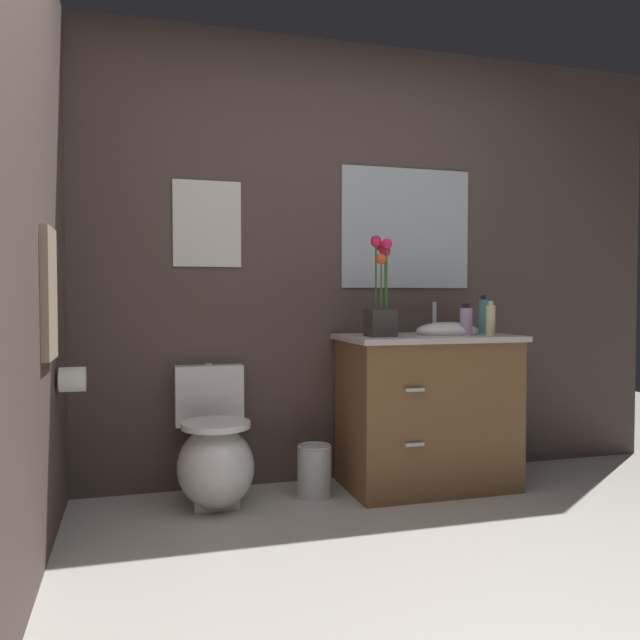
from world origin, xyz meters
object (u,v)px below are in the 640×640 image
at_px(lotion_bottle, 490,320).
at_px(wall_poster, 207,224).
at_px(vanity_cabinet, 428,409).
at_px(hanging_towel, 49,294).
at_px(hand_wash_bottle, 466,321).
at_px(wall_mirror, 406,228).
at_px(toilet_paper_roll, 73,379).
at_px(trash_bin, 314,470).
at_px(flower_vase, 381,301).
at_px(soap_bottle, 483,316).
at_px(toilet, 214,456).

xyz_separation_m(lotion_bottle, wall_poster, (-1.46, 0.43, 0.52)).
distance_m(vanity_cabinet, hanging_towel, 2.03).
xyz_separation_m(hand_wash_bottle, wall_mirror, (-0.18, 0.39, 0.53)).
relative_size(wall_mirror, toilet_paper_roll, 7.27).
bearing_deg(wall_poster, hanging_towel, -132.34).
distance_m(trash_bin, wall_poster, 1.43).
xyz_separation_m(vanity_cabinet, hand_wash_bottle, (0.18, -0.10, 0.49)).
bearing_deg(flower_vase, wall_mirror, 49.75).
xyz_separation_m(soap_bottle, wall_mirror, (-0.36, 0.27, 0.51)).
height_order(wall_poster, toilet_paper_roll, wall_poster).
bearing_deg(toilet, wall_mirror, 12.98).
xyz_separation_m(trash_bin, hanging_towel, (-1.22, -0.48, 0.92)).
xyz_separation_m(toilet, toilet_paper_roll, (-0.65, -0.20, 0.44)).
distance_m(wall_mirror, toilet_paper_roll, 2.02).
distance_m(soap_bottle, wall_poster, 1.62).
distance_m(soap_bottle, lotion_bottle, 0.18).
relative_size(hand_wash_bottle, wall_poster, 0.37).
distance_m(toilet, lotion_bottle, 1.62).
relative_size(wall_poster, hanging_towel, 0.89).
bearing_deg(soap_bottle, hanging_towel, -167.21).
bearing_deg(hand_wash_bottle, soap_bottle, 35.00).
distance_m(hand_wash_bottle, hanging_towel, 2.08).
bearing_deg(toilet_paper_roll, flower_vase, 4.16).
relative_size(vanity_cabinet, trash_bin, 3.74).
height_order(lotion_bottle, toilet_paper_roll, lotion_bottle).
bearing_deg(toilet_paper_roll, trash_bin, 8.48).
xyz_separation_m(lotion_bottle, wall_mirror, (-0.30, 0.43, 0.53)).
distance_m(flower_vase, wall_mirror, 0.63).
xyz_separation_m(vanity_cabinet, trash_bin, (-0.65, 0.00, -0.29)).
bearing_deg(vanity_cabinet, toilet_paper_roll, -174.64).
relative_size(toilet, vanity_cabinet, 0.68).
distance_m(soap_bottle, hanging_towel, 2.28).
bearing_deg(wall_mirror, toilet, -167.02).
height_order(vanity_cabinet, wall_mirror, wall_mirror).
xyz_separation_m(lotion_bottle, trash_bin, (-0.95, 0.14, -0.79)).
bearing_deg(toilet, wall_poster, 90.00).
distance_m(vanity_cabinet, wall_mirror, 1.06).
bearing_deg(toilet, trash_bin, -2.51).
bearing_deg(hand_wash_bottle, wall_poster, 163.76).
height_order(vanity_cabinet, soap_bottle, soap_bottle).
height_order(soap_bottle, lotion_bottle, soap_bottle).
height_order(soap_bottle, wall_mirror, wall_mirror).
height_order(vanity_cabinet, wall_poster, wall_poster).
xyz_separation_m(vanity_cabinet, wall_poster, (-1.16, 0.29, 1.01)).
bearing_deg(toilet_paper_roll, wall_mirror, 14.39).
bearing_deg(wall_mirror, lotion_bottle, -55.07).
bearing_deg(vanity_cabinet, lotion_bottle, -25.02).
bearing_deg(flower_vase, hand_wash_bottle, -4.33).
height_order(trash_bin, wall_poster, wall_poster).
bearing_deg(hanging_towel, toilet, 35.63).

